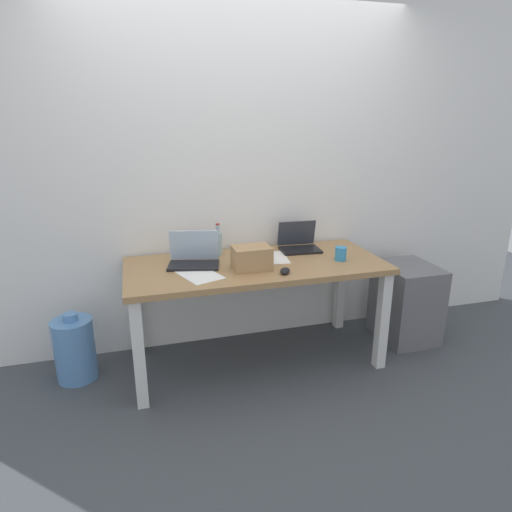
{
  "coord_description": "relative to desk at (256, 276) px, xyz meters",
  "views": [
    {
      "loc": [
        -0.79,
        -2.75,
        1.71
      ],
      "look_at": [
        0.0,
        0.0,
        0.81
      ],
      "focal_mm": 30.7,
      "sensor_mm": 36.0,
      "label": 1
    }
  ],
  "objects": [
    {
      "name": "desk",
      "position": [
        0.0,
        0.0,
        0.0
      ],
      "size": [
        1.77,
        0.77,
        0.76
      ],
      "color": "#A37A4C",
      "rests_on": "ground"
    },
    {
      "name": "back_wall",
      "position": [
        0.0,
        0.45,
        0.64
      ],
      "size": [
        5.2,
        0.08,
        2.6
      ],
      "primitive_type": "cube",
      "color": "white",
      "rests_on": "ground"
    },
    {
      "name": "cardboard_box",
      "position": [
        -0.06,
        -0.11,
        0.17
      ],
      "size": [
        0.25,
        0.19,
        0.15
      ],
      "primitive_type": "cube",
      "rotation": [
        0.0,
        0.0,
        0.02
      ],
      "color": "tan",
      "rests_on": "desk"
    },
    {
      "name": "computer_mouse",
      "position": [
        0.12,
        -0.25,
        0.11
      ],
      "size": [
        0.1,
        0.12,
        0.03
      ],
      "primitive_type": "ellipsoid",
      "rotation": [
        0.0,
        0.0,
        -0.56
      ],
      "color": "black",
      "rests_on": "desk"
    },
    {
      "name": "coffee_mug",
      "position": [
        0.59,
        -0.1,
        0.14
      ],
      "size": [
        0.08,
        0.08,
        0.09
      ],
      "primitive_type": "cylinder",
      "color": "#338CC6",
      "rests_on": "desk"
    },
    {
      "name": "laptop_left",
      "position": [
        -0.42,
        0.07,
        0.15
      ],
      "size": [
        0.38,
        0.29,
        0.23
      ],
      "color": "black",
      "rests_on": "desk"
    },
    {
      "name": "water_cooler_jug",
      "position": [
        -1.24,
        0.11,
        -0.44
      ],
      "size": [
        0.27,
        0.27,
        0.48
      ],
      "color": "#598CC6",
      "rests_on": "ground"
    },
    {
      "name": "paper_sheet_front_left",
      "position": [
        -0.41,
        -0.14,
        0.1
      ],
      "size": [
        0.3,
        0.35,
        0.0
      ],
      "primitive_type": "cube",
      "rotation": [
        0.0,
        0.0,
        0.36
      ],
      "color": "white",
      "rests_on": "desk"
    },
    {
      "name": "paper_sheet_near_back",
      "position": [
        0.14,
        0.08,
        0.1
      ],
      "size": [
        0.25,
        0.32,
        0.0
      ],
      "primitive_type": "cube",
      "rotation": [
        0.0,
        0.0,
        -0.14
      ],
      "color": "white",
      "rests_on": "desk"
    },
    {
      "name": "beer_bottle",
      "position": [
        -0.21,
        0.26,
        0.19
      ],
      "size": [
        0.06,
        0.06,
        0.23
      ],
      "color": "#99B7C1",
      "rests_on": "desk"
    },
    {
      "name": "laptop_right",
      "position": [
        0.4,
        0.21,
        0.14
      ],
      "size": [
        0.31,
        0.25,
        0.21
      ],
      "color": "black",
      "rests_on": "desk"
    },
    {
      "name": "ground_plane",
      "position": [
        0.0,
        0.0,
        -0.66
      ],
      "size": [
        8.0,
        8.0,
        0.0
      ],
      "primitive_type": "plane",
      "color": "#42474C"
    },
    {
      "name": "filing_cabinet",
      "position": [
        1.25,
        0.01,
        -0.35
      ],
      "size": [
        0.4,
        0.48,
        0.61
      ],
      "primitive_type": "cube",
      "color": "slate",
      "rests_on": "ground"
    }
  ]
}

